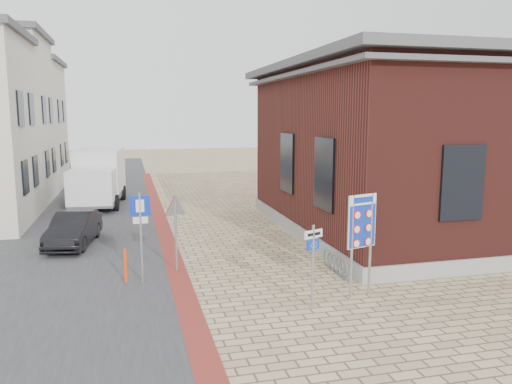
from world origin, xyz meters
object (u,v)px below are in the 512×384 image
parking_sign (140,222)px  border_sign (362,224)px  box_truck (98,177)px  bollard (126,266)px  essen_sign (313,254)px  sedan (74,229)px

parking_sign → border_sign: bearing=-26.6°
box_truck → border_sign: (7.40, -15.73, 0.45)m
box_truck → bollard: (1.40, -13.15, -1.01)m
border_sign → essen_sign: border_sign is taller
bollard → sedan: bearing=111.3°
sedan → bollard: (1.84, -4.74, -0.11)m
border_sign → essen_sign: size_ratio=1.30×
parking_sign → box_truck: bearing=96.0°
bollard → parking_sign: bearing=-6.5°
sedan → essen_sign: essen_sign is taller
box_truck → bollard: 13.27m
border_sign → bollard: size_ratio=2.74×
border_sign → bollard: bearing=139.4°
essen_sign → bollard: size_ratio=2.11×
sedan → border_sign: bearing=-33.9°
bollard → border_sign: bearing=-23.3°
essen_sign → border_sign: bearing=-5.9°
sedan → box_truck: size_ratio=0.64×
sedan → box_truck: bearing=96.1°
sedan → parking_sign: bearing=-55.2°
essen_sign → parking_sign: bearing=121.9°
border_sign → box_truck: bearing=97.9°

